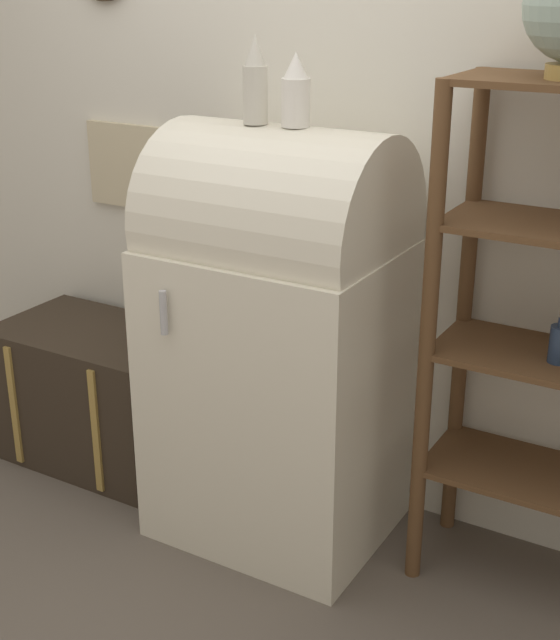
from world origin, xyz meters
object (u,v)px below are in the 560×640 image
at_px(suitcase_trunk, 98,393).
at_px(vase_left, 255,82).
at_px(refrigerator, 279,334).
at_px(vase_center, 296,92).

bearing_deg(suitcase_trunk, vase_left, -4.13).
bearing_deg(refrigerator, vase_center, -1.30).
height_order(refrigerator, vase_left, vase_left).
bearing_deg(suitcase_trunk, vase_center, -2.64).
height_order(refrigerator, vase_center, vase_center).
distance_m(refrigerator, suitcase_trunk, 1.00).
bearing_deg(vase_center, refrigerator, 178.70).
relative_size(suitcase_trunk, vase_center, 3.50).
bearing_deg(vase_left, suitcase_trunk, 175.87).
bearing_deg(vase_left, vase_center, 6.30).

